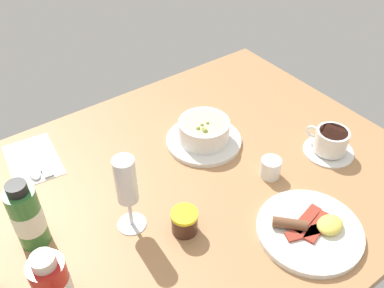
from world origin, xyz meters
The scene contains 10 objects.
ground_plane centered at (0.00, 0.00, -1.50)cm, with size 110.00×84.00×3.00cm, color #B27F51.
porridge_bowl centered at (-11.87, -9.72, 3.31)cm, with size 19.64×19.64×7.57cm.
cutlery_setting centered at (26.90, -28.98, 0.26)cm, with size 13.70×19.08×0.90cm.
coffee_cup centered at (-35.35, 11.95, 3.17)cm, with size 12.74×13.11×6.69cm.
creamer_jug centered at (-17.22, 9.22, 2.52)cm, with size 4.95×5.70×5.47cm.
wine_glass centered at (16.90, 2.76, 12.09)cm, with size 6.28×6.28×18.63cm.
jam_jar centered at (8.70, 10.69, 2.74)cm, with size 5.76×5.76×5.42cm.
sauce_bottle_green centered at (35.00, -5.20, 7.44)cm, with size 6.15×6.15×16.43cm.
sauce_bottle_red centered at (36.68, 10.95, 6.41)cm, with size 6.52×6.52×14.34cm.
breakfast_plate centered at (-12.13, 26.71, 0.97)cm, with size 22.20×22.20×3.70cm.
Camera 1 is at (40.61, 57.17, 72.21)cm, focal length 39.77 mm.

